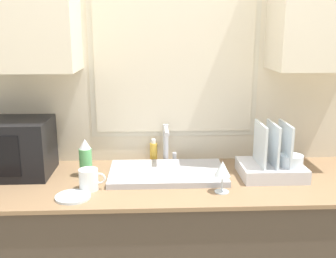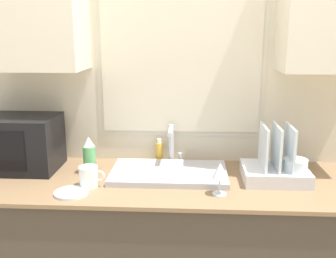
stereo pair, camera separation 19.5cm
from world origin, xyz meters
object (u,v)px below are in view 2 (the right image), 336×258
at_px(faucet, 172,141).
at_px(spray_bottle, 89,156).
at_px(microwave, 16,143).
at_px(wine_glass, 220,172).
at_px(soap_bottle, 159,152).
at_px(mug_near_sink, 89,176).
at_px(dish_rack, 277,168).

bearing_deg(faucet, spray_bottle, -158.64).
distance_m(faucet, spray_bottle, 0.47).
xyz_separation_m(faucet, spray_bottle, (-0.44, -0.17, -0.04)).
bearing_deg(microwave, faucet, 8.62).
xyz_separation_m(faucet, wine_glass, (0.25, -0.42, -0.03)).
relative_size(soap_bottle, mug_near_sink, 1.09).
xyz_separation_m(faucet, dish_rack, (0.56, -0.22, -0.07)).
relative_size(spray_bottle, soap_bottle, 1.45).
bearing_deg(wine_glass, mug_near_sink, 174.72).
height_order(faucet, soap_bottle, faucet).
bearing_deg(wine_glass, spray_bottle, 160.00).
distance_m(faucet, wine_glass, 0.49).
bearing_deg(spray_bottle, wine_glass, -20.00).
xyz_separation_m(dish_rack, soap_bottle, (-0.63, 0.27, -0.01)).
distance_m(spray_bottle, soap_bottle, 0.42).
height_order(faucet, dish_rack, dish_rack).
bearing_deg(faucet, mug_near_sink, -137.39).
xyz_separation_m(microwave, soap_bottle, (0.78, 0.17, -0.09)).
bearing_deg(microwave, spray_bottle, -5.67).
relative_size(dish_rack, wine_glass, 2.09).
height_order(microwave, wine_glass, microwave).
relative_size(microwave, mug_near_sink, 3.54).
height_order(dish_rack, mug_near_sink, dish_rack).
bearing_deg(faucet, soap_bottle, 150.98).
bearing_deg(wine_glass, dish_rack, 32.58).
relative_size(faucet, mug_near_sink, 1.79).
bearing_deg(microwave, mug_near_sink, -26.63).
relative_size(spray_bottle, wine_glass, 1.30).
height_order(microwave, mug_near_sink, microwave).
distance_m(faucet, soap_bottle, 0.12).
bearing_deg(spray_bottle, mug_near_sink, -76.86).
bearing_deg(dish_rack, microwave, 176.15).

